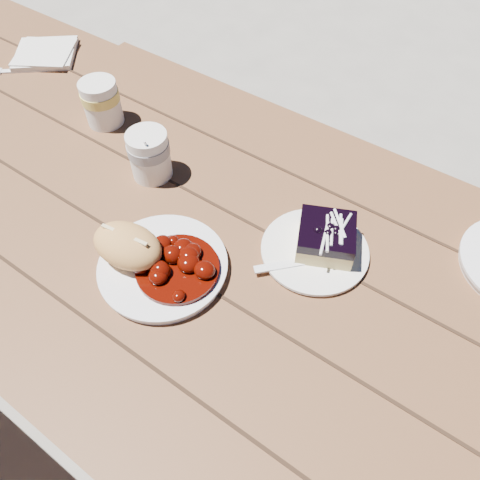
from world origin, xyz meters
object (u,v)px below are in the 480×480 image
Objects in this scene: dessert_plate at (314,251)px; blueberry_cake at (326,237)px; bread_roll at (128,246)px; picnic_table at (167,261)px; second_cup at (102,103)px; coffee_cup at (150,155)px; main_plate at (163,267)px.

blueberry_cake is (0.01, 0.02, 0.03)m from dessert_plate.
picnic_table is at bearing 111.33° from bread_roll.
bread_roll is 1.26× the size of second_cup.
picnic_table is 19.83× the size of coffee_cup.
coffee_cup is (-0.12, 0.19, 0.00)m from bread_roll.
blueberry_cake is 1.27× the size of second_cup.
blueberry_cake is 0.59m from second_cup.
coffee_cup reaches higher than bread_roll.
bread_roll is at bearing -165.11° from blueberry_cake.
second_cup is (-0.32, 0.26, 0.00)m from bread_roll.
bread_roll is at bearing -68.67° from picnic_table.
blueberry_cake is at bearing 43.63° from main_plate.
second_cup is at bearing 161.40° from coffee_cup.
picnic_table is at bearing 136.79° from main_plate.
second_cup is at bearing 174.51° from dessert_plate.
main_plate is at bearing -44.22° from coffee_cup.
bread_roll is at bearing -38.76° from second_cup.
blueberry_cake is at bearing 4.13° from coffee_cup.
picnic_table is at bearing -45.49° from coffee_cup.
dessert_plate is at bearing -148.49° from blueberry_cake.
picnic_table is at bearing -163.18° from dessert_plate.
blueberry_cake is 1.27× the size of coffee_cup.
dessert_plate is (0.20, 0.18, -0.00)m from main_plate.
blueberry_cake reaches higher than picnic_table.
dessert_plate is at bearing 16.82° from picnic_table.
picnic_table is 0.35m from dessert_plate.
coffee_cup is (-0.17, 0.17, 0.04)m from main_plate.
main_plate is 2.17× the size of second_cup.
main_plate is 0.29m from blueberry_cake.
picnic_table is at bearing -27.59° from second_cup.
blueberry_cake is (0.21, 0.20, 0.03)m from main_plate.
coffee_cup is (-0.37, -0.01, 0.05)m from dessert_plate.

